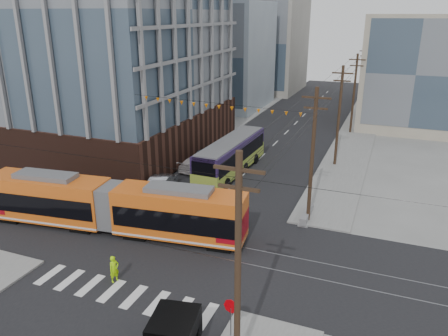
# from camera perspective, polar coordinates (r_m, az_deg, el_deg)

# --- Properties ---
(ground) EXTENTS (160.00, 160.00, 0.00)m
(ground) POSITION_cam_1_polar(r_m,az_deg,el_deg) (30.38, -9.87, -12.83)
(ground) COLOR slate
(office_building) EXTENTS (30.00, 25.00, 28.60)m
(office_building) POSITION_cam_1_polar(r_m,az_deg,el_deg) (57.34, -18.08, 16.86)
(office_building) COLOR #381E16
(office_building) RESTS_ON ground
(bg_bldg_nw_near) EXTENTS (18.00, 16.00, 18.00)m
(bg_bldg_nw_near) POSITION_cam_1_polar(r_m,az_deg,el_deg) (80.16, -1.24, 14.50)
(bg_bldg_nw_near) COLOR #8C99A5
(bg_bldg_nw_near) RESTS_ON ground
(bg_bldg_ne_near) EXTENTS (14.00, 14.00, 16.00)m
(bg_bldg_ne_near) POSITION_cam_1_polar(r_m,az_deg,el_deg) (70.07, 23.61, 11.35)
(bg_bldg_ne_near) COLOR gray
(bg_bldg_ne_near) RESTS_ON ground
(bg_bldg_nw_far) EXTENTS (16.00, 18.00, 20.00)m
(bg_bldg_nw_far) POSITION_cam_1_polar(r_m,az_deg,el_deg) (97.87, 5.18, 15.94)
(bg_bldg_nw_far) COLOR gray
(bg_bldg_nw_far) RESTS_ON ground
(bg_bldg_ne_far) EXTENTS (16.00, 16.00, 14.00)m
(bg_bldg_ne_far) POSITION_cam_1_polar(r_m,az_deg,el_deg) (90.12, 24.65, 12.07)
(bg_bldg_ne_far) COLOR #8C99A5
(bg_bldg_ne_far) RESTS_ON ground
(utility_pole_near) EXTENTS (0.30, 0.30, 11.00)m
(utility_pole_near) POSITION_cam_1_polar(r_m,az_deg,el_deg) (19.66, 1.81, -13.21)
(utility_pole_near) COLOR black
(utility_pole_near) RESTS_ON ground
(utility_pole_far) EXTENTS (0.30, 0.30, 11.00)m
(utility_pole_far) POSITION_cam_1_polar(r_m,az_deg,el_deg) (78.49, 17.75, 10.91)
(utility_pole_far) COLOR black
(utility_pole_far) RESTS_ON ground
(streetcar) EXTENTS (21.27, 5.49, 4.06)m
(streetcar) POSITION_cam_1_polar(r_m,az_deg,el_deg) (34.98, -14.45, -4.86)
(streetcar) COLOR #D85B16
(streetcar) RESTS_ON ground
(city_bus) EXTENTS (3.32, 13.28, 3.74)m
(city_bus) POSITION_cam_1_polar(r_m,az_deg,el_deg) (46.17, 0.92, 1.60)
(city_bus) COLOR #291A42
(city_bus) RESTS_ON ground
(parked_car_silver) EXTENTS (2.60, 5.22, 1.64)m
(parked_car_silver) POSITION_cam_1_polar(r_m,az_deg,el_deg) (42.08, -8.16, -1.95)
(parked_car_silver) COLOR #A5A9B3
(parked_car_silver) RESTS_ON ground
(parked_car_white) EXTENTS (2.61, 5.22, 1.46)m
(parked_car_white) POSITION_cam_1_polar(r_m,az_deg,el_deg) (47.50, -3.65, 0.63)
(parked_car_white) COLOR beige
(parked_car_white) RESTS_ON ground
(parked_car_grey) EXTENTS (3.71, 5.66, 1.45)m
(parked_car_grey) POSITION_cam_1_polar(r_m,az_deg,el_deg) (51.74, -1.05, 2.26)
(parked_car_grey) COLOR #434651
(parked_car_grey) RESTS_ON ground
(pedestrian) EXTENTS (0.66, 0.77, 1.79)m
(pedestrian) POSITION_cam_1_polar(r_m,az_deg,el_deg) (29.09, -14.15, -12.68)
(pedestrian) COLOR #ABF507
(pedestrian) RESTS_ON ground
(stop_sign) EXTENTS (0.87, 0.87, 2.60)m
(stop_sign) POSITION_cam_1_polar(r_m,az_deg,el_deg) (23.41, 0.90, -19.76)
(stop_sign) COLOR #BD0108
(stop_sign) RESTS_ON ground
(jersey_barrier) EXTENTS (0.86, 3.54, 0.70)m
(jersey_barrier) POSITION_cam_1_polar(r_m,az_deg,el_deg) (37.08, 10.74, -5.98)
(jersey_barrier) COLOR slate
(jersey_barrier) RESTS_ON ground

